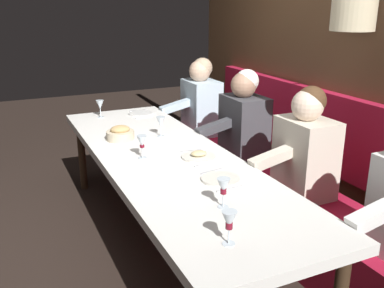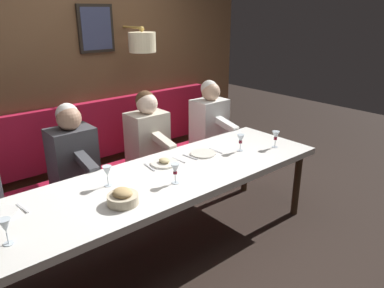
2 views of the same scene
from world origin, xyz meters
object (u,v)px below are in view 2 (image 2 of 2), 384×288
(wine_glass_2, at_px, (107,172))
(bread_bowl, at_px, (123,198))
(wine_glass_4, at_px, (241,139))
(diner_middle, at_px, (72,149))
(wine_glass_0, at_px, (175,169))
(diner_near, at_px, (147,131))
(dining_table, at_px, (167,181))
(wine_glass_1, at_px, (5,227))
(diner_nearest, at_px, (210,116))
(wine_glass_3, at_px, (276,136))

(wine_glass_2, relative_size, bread_bowl, 0.75)
(wine_glass_4, xyz_separation_m, bread_bowl, (-0.17, 1.38, -0.07))
(diner_middle, height_order, wine_glass_0, diner_middle)
(diner_near, height_order, wine_glass_4, diner_near)
(bread_bowl, bearing_deg, wine_glass_0, -87.50)
(wine_glass_2, bearing_deg, dining_table, -106.03)
(wine_glass_1, distance_m, bread_bowl, 0.75)
(wine_glass_1, bearing_deg, diner_middle, -38.88)
(diner_nearest, relative_size, wine_glass_1, 4.82)
(wine_glass_3, relative_size, wine_glass_4, 1.00)
(dining_table, distance_m, wine_glass_3, 1.23)
(dining_table, relative_size, diner_middle, 3.76)
(dining_table, distance_m, diner_near, 0.98)
(diner_near, bearing_deg, diner_middle, 90.00)
(wine_glass_4, bearing_deg, dining_table, 88.62)
(dining_table, xyz_separation_m, wine_glass_0, (-0.17, 0.04, 0.17))
(wine_glass_3, bearing_deg, dining_table, 81.69)
(diner_near, distance_m, bread_bowl, 1.42)
(wine_glass_3, relative_size, bread_bowl, 0.75)
(dining_table, height_order, diner_nearest, diner_nearest)
(wine_glass_0, bearing_deg, bread_bowl, 92.50)
(diner_nearest, bearing_deg, wine_glass_4, 153.89)
(diner_nearest, height_order, wine_glass_1, diner_nearest)
(diner_middle, xyz_separation_m, wine_glass_0, (-1.05, -0.38, 0.04))
(wine_glass_0, xyz_separation_m, wine_glass_4, (0.15, -0.90, -0.00))
(diner_near, distance_m, wine_glass_1, 1.98)
(wine_glass_4, bearing_deg, bread_bowl, 96.86)
(wine_glass_0, bearing_deg, dining_table, -12.73)
(wine_glass_3, distance_m, bread_bowl, 1.72)
(wine_glass_0, distance_m, wine_glass_4, 0.92)
(wine_glass_2, xyz_separation_m, bread_bowl, (-0.32, 0.06, -0.07))
(diner_middle, xyz_separation_m, bread_bowl, (-1.07, 0.10, -0.03))
(diner_middle, distance_m, wine_glass_3, 1.94)
(dining_table, relative_size, wine_glass_4, 18.12)
(diner_near, relative_size, wine_glass_2, 4.82)
(wine_glass_1, xyz_separation_m, wine_glass_3, (-0.01, -2.47, -0.00))
(diner_middle, distance_m, wine_glass_4, 1.57)
(wine_glass_1, height_order, wine_glass_4, same)
(diner_near, height_order, diner_middle, same)
(wine_glass_2, xyz_separation_m, wine_glass_4, (-0.15, -1.33, -0.00))
(diner_middle, height_order, bread_bowl, diner_middle)
(wine_glass_1, height_order, wine_glass_2, same)
(wine_glass_3, bearing_deg, bread_bowl, 90.40)
(wine_glass_0, relative_size, bread_bowl, 0.75)
(dining_table, distance_m, wine_glass_4, 0.88)
(diner_near, xyz_separation_m, wine_glass_0, (-1.05, 0.45, 0.04))
(diner_near, height_order, bread_bowl, diner_near)
(wine_glass_1, relative_size, wine_glass_3, 1.00)
(diner_nearest, bearing_deg, dining_table, 123.97)
(wine_glass_0, xyz_separation_m, wine_glass_2, (0.30, 0.42, 0.00))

